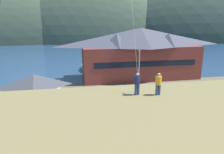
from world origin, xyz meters
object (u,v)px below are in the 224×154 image
Objects in this scene: wharf_dock at (98,65)px; parked_car_front_row_red at (185,91)px; harbor_lodge at (140,52)px; moored_boat_wharfside at (86,67)px; parking_light_pole at (139,69)px; moored_boat_outer_mooring at (110,61)px; parked_car_back_row_left at (146,96)px; person_companion at (158,83)px; person_kite_flyer at (137,83)px; parked_car_front_row_end at (17,128)px; storage_shed_near_lot at (35,91)px; parked_car_mid_row_center at (132,114)px; parked_car_back_row_right at (65,117)px.

parked_car_front_row_red is (11.12, -26.11, 0.71)m from wharf_dock.
moored_boat_wharfside is at bearing 142.29° from harbor_lodge.
moored_boat_wharfside is 0.90× the size of parking_light_pole.
parking_light_pole reaches higher than moored_boat_wharfside.
moored_boat_outer_mooring reaches higher than parked_car_front_row_red.
person_companion is at bearing -105.96° from parked_car_back_row_left.
moored_boat_outer_mooring is at bearing 83.51° from person_kite_flyer.
wharf_dock is 2.43× the size of moored_boat_wharfside.
parked_car_back_row_left is 5.40m from parking_light_pole.
parked_car_front_row_end is 24.53m from parked_car_front_row_red.
wharf_dock is 36.04m from parked_car_front_row_end.
storage_shed_near_lot is 1.20× the size of moored_boat_wharfside.
moored_boat_wharfside is 30.73m from parked_car_front_row_end.
parked_car_mid_row_center is 10.84m from parking_light_pole.
parking_light_pole is at bearing -79.13° from wharf_dock.
parked_car_front_row_end is 0.60× the size of parking_light_pole.
person_kite_flyer reaches higher than parked_car_back_row_left.
parked_car_back_row_left is 17.68m from parked_car_front_row_end.
parked_car_back_row_left is 15.24m from person_companion.
parking_light_pole is 3.90× the size of person_kite_flyer.
parked_car_back_row_right is at bearing 132.14° from person_companion.
parked_car_back_row_left is at bearing 22.68° from parked_car_back_row_right.
wharf_dock is 5.61m from moored_boat_wharfside.
storage_shed_near_lot is 13.87m from parked_car_mid_row_center.
parked_car_back_row_left is at bearing -91.91° from parking_light_pole.
parked_car_front_row_red is (6.86, 1.16, 0.00)m from parked_car_back_row_left.
moored_boat_outer_mooring is at bearing 104.50° from parked_car_front_row_red.
parked_car_mid_row_center is 2.30× the size of person_kite_flyer.
parked_car_front_row_red is 1.01× the size of parked_car_mid_row_center.
parked_car_front_row_end is (-8.77, -29.45, 0.34)m from moored_boat_wharfside.
parked_car_back_row_right and parked_car_mid_row_center have the same top height.
moored_boat_outer_mooring is at bearing 66.48° from parked_car_front_row_end.
parked_car_front_row_end is at bearing -174.20° from parked_car_mid_row_center.
parked_car_back_row_right is at bearing -107.65° from moored_boat_outer_mooring.
moored_boat_outer_mooring is 1.99× the size of parked_car_back_row_right.
parked_car_mid_row_center reaches higher than wharf_dock.
parked_car_mid_row_center is at bearing -94.83° from moored_boat_outer_mooring.
parking_light_pole is (-6.72, 3.18, 3.20)m from parked_car_front_row_red.
parked_car_back_row_right is at bearing 176.25° from parked_car_mid_row_center.
person_kite_flyer is at bearing -91.63° from wharf_dock.
parked_car_back_row_right is at bearing 126.70° from person_kite_flyer.
harbor_lodge reaches higher than person_companion.
person_companion reaches higher than moored_boat_wharfside.
moored_boat_wharfside is 0.77× the size of moored_boat_outer_mooring.
parked_car_back_row_right is 0.59× the size of parking_light_pole.
parked_car_front_row_end is at bearing 151.94° from person_companion.
harbor_lodge is 29.16m from parked_car_front_row_end.
parked_car_back_row_left is at bearing -170.37° from parked_car_front_row_red.
parked_car_front_row_red reaches higher than wharf_dock.
person_companion is at bearing -126.35° from parked_car_front_row_red.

